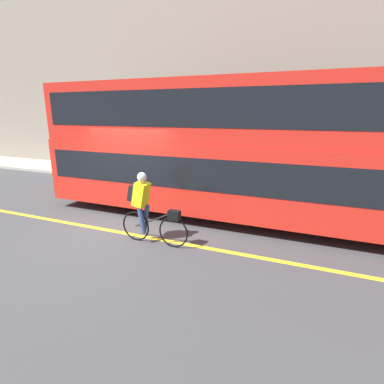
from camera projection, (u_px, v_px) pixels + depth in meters
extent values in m
plane|color=#424244|center=(113.00, 228.00, 7.81)|extent=(80.00, 80.00, 0.00)
cube|color=yellow|center=(108.00, 230.00, 7.65)|extent=(50.00, 0.14, 0.01)
cube|color=#A8A399|center=(197.00, 180.00, 13.09)|extent=(60.00, 2.55, 0.12)
cube|color=gray|center=(210.00, 77.00, 13.22)|extent=(60.00, 0.30, 8.83)
cylinder|color=black|center=(381.00, 217.00, 7.16)|extent=(1.01, 0.30, 1.01)
cylinder|color=black|center=(135.00, 189.00, 9.75)|extent=(1.01, 0.30, 1.01)
cube|color=red|center=(240.00, 176.00, 8.27)|extent=(11.19, 2.58, 1.83)
cube|color=black|center=(240.00, 168.00, 8.22)|extent=(10.74, 2.60, 0.81)
cube|color=red|center=(243.00, 112.00, 7.83)|extent=(11.19, 2.47, 1.60)
cube|color=black|center=(243.00, 109.00, 7.81)|extent=(10.74, 2.49, 0.90)
torus|color=black|center=(173.00, 232.00, 6.61)|extent=(0.71, 0.04, 0.71)
torus|color=black|center=(136.00, 226.00, 6.98)|extent=(0.71, 0.04, 0.71)
cylinder|color=black|center=(154.00, 220.00, 6.74)|extent=(0.99, 0.03, 0.48)
cylinder|color=black|center=(140.00, 216.00, 6.86)|extent=(0.03, 0.03, 0.52)
cube|color=black|center=(174.00, 215.00, 6.50)|extent=(0.26, 0.16, 0.22)
cube|color=#D8EA19|center=(141.00, 194.00, 6.70)|extent=(0.37, 0.32, 0.58)
cube|color=black|center=(134.00, 192.00, 6.77)|extent=(0.21, 0.26, 0.38)
cylinder|color=#384C7A|center=(146.00, 218.00, 6.92)|extent=(0.22, 0.11, 0.64)
cylinder|color=#384C7A|center=(142.00, 220.00, 6.76)|extent=(0.20, 0.11, 0.64)
sphere|color=tan|center=(142.00, 179.00, 6.60)|extent=(0.19, 0.19, 0.19)
sphere|color=silver|center=(142.00, 177.00, 6.58)|extent=(0.21, 0.21, 0.21)
cylinder|color=#194C23|center=(102.00, 160.00, 14.68)|extent=(0.45, 0.45, 1.01)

